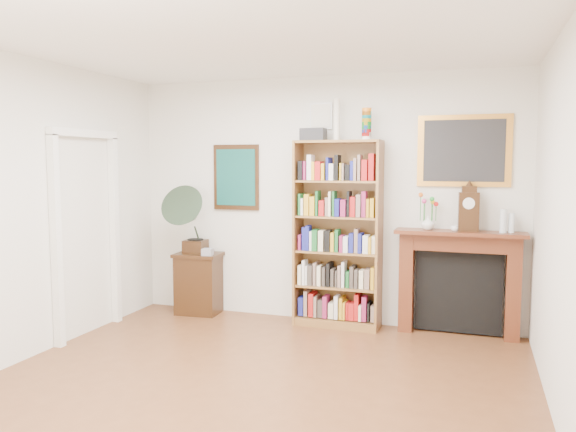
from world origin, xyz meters
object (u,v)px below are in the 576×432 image
at_px(fireplace, 459,274).
at_px(bottle_left, 503,221).
at_px(bookshelf, 338,223).
at_px(gramophone, 189,215).
at_px(cd_stack, 208,252).
at_px(mantel_clock, 469,210).
at_px(bottle_right, 511,223).
at_px(teacup, 455,228).
at_px(flower_vase, 428,223).
at_px(side_cabinet, 199,283).

bearing_deg(fireplace, bottle_left, -7.78).
height_order(bookshelf, fireplace, bookshelf).
relative_size(gramophone, bottle_left, 3.44).
relative_size(cd_stack, mantel_clock, 0.26).
distance_m(cd_stack, bottle_right, 3.36).
xyz_separation_m(gramophone, mantel_clock, (3.15, 0.17, 0.14)).
bearing_deg(fireplace, bookshelf, -175.12).
bearing_deg(teacup, gramophone, -177.65).
height_order(bottle_left, bottle_right, bottle_left).
xyz_separation_m(flower_vase, teacup, (0.27, -0.05, -0.04)).
distance_m(bookshelf, fireplace, 1.39).
xyz_separation_m(side_cabinet, flower_vase, (2.68, 0.08, 0.82)).
bearing_deg(teacup, bottle_left, 3.82).
relative_size(side_cabinet, flower_vase, 5.10).
bearing_deg(fireplace, side_cabinet, -176.95).
bearing_deg(gramophone, fireplace, -0.84).
distance_m(cd_stack, bottle_left, 3.28).
relative_size(teacup, bottle_left, 0.32).
relative_size(fireplace, mantel_clock, 2.84).
xyz_separation_m(bookshelf, gramophone, (-1.77, -0.13, 0.05)).
bearing_deg(bottle_left, cd_stack, -177.21).
bearing_deg(bottle_left, side_cabinet, -179.07).
bearing_deg(gramophone, teacup, -2.56).
bearing_deg(fireplace, cd_stack, -174.73).
xyz_separation_m(fireplace, teacup, (-0.05, -0.09, 0.49)).
xyz_separation_m(gramophone, bottle_left, (3.48, 0.15, 0.03)).
bearing_deg(teacup, flower_vase, 169.22).
distance_m(teacup, bottle_right, 0.56).
xyz_separation_m(cd_stack, bottle_right, (3.33, 0.18, 0.44)).
bearing_deg(bookshelf, flower_vase, 3.98).
distance_m(fireplace, cd_stack, 2.84).
xyz_separation_m(bookshelf, flower_vase, (0.97, 0.05, 0.03)).
distance_m(bookshelf, side_cabinet, 1.89).
bearing_deg(fireplace, mantel_clock, -32.21).
relative_size(bookshelf, mantel_clock, 5.09).
xyz_separation_m(side_cabinet, cd_stack, (0.18, -0.10, 0.41)).
bearing_deg(bookshelf, fireplace, 5.08).
xyz_separation_m(flower_vase, bottle_left, (0.74, -0.02, 0.05)).
bearing_deg(bottle_left, mantel_clock, 178.10).
bearing_deg(fireplace, teacup, -118.37).
relative_size(fireplace, teacup, 17.50).
relative_size(fireplace, bottle_left, 5.53).
xyz_separation_m(cd_stack, teacup, (2.78, 0.13, 0.37)).
xyz_separation_m(bookshelf, mantel_clock, (1.37, 0.04, 0.19)).
relative_size(cd_stack, bottle_right, 0.60).
xyz_separation_m(cd_stack, mantel_clock, (2.91, 0.17, 0.57)).
height_order(side_cabinet, gramophone, gramophone).
bearing_deg(mantel_clock, fireplace, 141.04).
height_order(gramophone, flower_vase, gramophone).
bearing_deg(cd_stack, teacup, 2.62).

